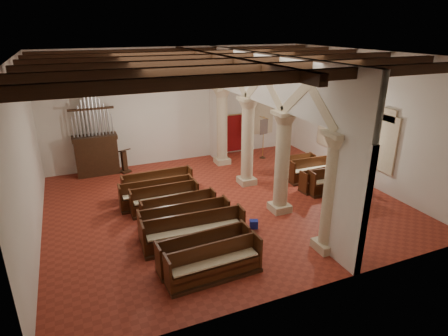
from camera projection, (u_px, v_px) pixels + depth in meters
floor at (224, 203)px, 15.73m from camera, size 14.00×14.00×0.00m
ceiling at (224, 55)px, 13.57m from camera, size 14.00×14.00×0.00m
wall_back at (180, 106)px, 19.80m from camera, size 14.00×0.02×6.00m
wall_front at (316, 194)px, 9.49m from camera, size 14.00×0.02×6.00m
wall_left at (25, 157)px, 12.10m from camera, size 0.02×12.00×6.00m
wall_right at (364, 118)px, 17.20m from camera, size 0.02×12.00×6.00m
ceiling_beams at (224, 60)px, 13.64m from camera, size 13.80×11.80×0.30m
arcade at (265, 116)px, 15.10m from camera, size 0.90×11.90×6.00m
window_right_a at (386, 144)px, 16.19m from camera, size 0.03×1.00×2.20m
window_right_b at (328, 123)px, 19.62m from camera, size 0.03×1.00×2.20m
window_back at (263, 112)px, 21.89m from camera, size 1.00×0.03×2.20m
pipe_organ at (96, 148)px, 18.32m from camera, size 2.10×0.85×4.40m
lectern at (124, 162)px, 18.82m from camera, size 0.63×0.67×1.28m
dossal_curtain at (240, 132)px, 21.67m from camera, size 1.80×0.07×2.17m
processional_banner at (263, 144)px, 20.75m from camera, size 0.54×0.69×2.41m
hymnal_box_a at (248, 248)px, 12.12m from camera, size 0.36×0.31×0.33m
hymnal_box_b at (254, 224)px, 13.57m from camera, size 0.37×0.34×0.30m
hymnal_box_c at (229, 215)px, 14.23m from camera, size 0.35×0.29×0.32m
tube_heater_a at (197, 275)px, 10.96m from camera, size 1.08×0.49×0.11m
tube_heater_b at (228, 264)px, 11.44m from camera, size 0.86×0.32×0.09m
nave_pew_0 at (215, 268)px, 10.96m from camera, size 2.91×0.84×1.09m
nave_pew_1 at (204, 254)px, 11.61m from camera, size 2.98×0.87×1.08m
nave_pew_2 at (194, 235)px, 12.61m from camera, size 3.50×0.92×1.13m
nave_pew_3 at (185, 224)px, 13.31m from camera, size 3.24×0.81×1.12m
nave_pew_4 at (179, 212)px, 14.28m from camera, size 2.90×0.73×1.00m
nave_pew_5 at (165, 202)px, 14.98m from camera, size 2.72×0.72×1.06m
nave_pew_6 at (157, 197)px, 15.44m from camera, size 3.02×0.78×1.08m
nave_pew_7 at (158, 188)px, 16.33m from camera, size 3.05×0.78×1.10m
aisle_pew_0 at (347, 193)px, 15.76m from camera, size 1.95×0.80×1.14m
aisle_pew_1 at (333, 184)px, 16.63m from camera, size 2.33×0.88×1.12m
aisle_pew_2 at (318, 183)px, 16.90m from camera, size 1.80×0.77×0.98m
aisle_pew_3 at (311, 173)px, 17.88m from camera, size 2.28×0.81×1.10m
aisle_pew_4 at (297, 167)px, 18.77m from camera, size 1.77×0.73×0.95m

